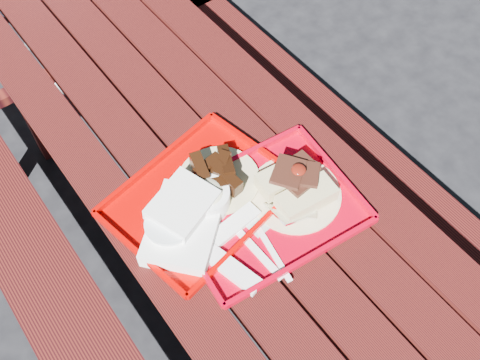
{
  "coord_description": "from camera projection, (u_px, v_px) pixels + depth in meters",
  "views": [
    {
      "loc": [
        -0.49,
        -0.81,
        2.04
      ],
      "look_at": [
        0.0,
        -0.15,
        0.82
      ],
      "focal_mm": 40.0,
      "sensor_mm": 36.0,
      "label": 1
    }
  ],
  "objects": [
    {
      "name": "near_tray",
      "position": [
        261.0,
        199.0,
        1.48
      ],
      "size": [
        0.53,
        0.43,
        0.16
      ],
      "color": "#B40016",
      "rests_on": "picnic_table_near"
    },
    {
      "name": "picnic_table_near",
      "position": [
        213.0,
        194.0,
        1.75
      ],
      "size": [
        1.41,
        2.4,
        0.75
      ],
      "color": "#48130D",
      "rests_on": "ground"
    },
    {
      "name": "far_tray",
      "position": [
        201.0,
        199.0,
        1.49
      ],
      "size": [
        0.55,
        0.46,
        0.08
      ],
      "color": "#B40200",
      "rests_on": "picnic_table_near"
    },
    {
      "name": "ground",
      "position": [
        218.0,
        266.0,
        2.22
      ],
      "size": [
        60.0,
        60.0,
        0.0
      ],
      "primitive_type": "plane",
      "color": "black",
      "rests_on": "ground"
    },
    {
      "name": "white_cloth",
      "position": [
        184.0,
        221.0,
        1.43
      ],
      "size": [
        0.3,
        0.3,
        0.1
      ],
      "color": "white",
      "rests_on": "picnic_table_near"
    }
  ]
}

